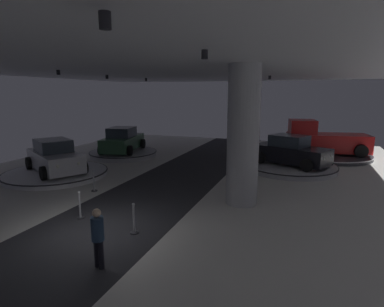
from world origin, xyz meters
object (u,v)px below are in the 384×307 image
Objects in this scene: display_platform_deep_right at (326,155)px; display_platform_far_right at (290,167)px; display_platform_far_left at (123,153)px; pickup_truck_deep_right at (322,140)px; display_platform_mid_left at (56,173)px; visitor_walking_near at (98,235)px; display_car_mid_left at (55,157)px; display_car_far_right at (291,151)px; column_right at (243,136)px; display_car_far_left at (123,141)px.

display_platform_far_right reaches higher than display_platform_deep_right.
display_platform_far_right is 11.32m from display_platform_far_left.
pickup_truck_deep_right is at bearing 19.10° from display_platform_far_left.
display_platform_deep_right is at bearing 18.90° from display_platform_far_left.
display_platform_mid_left is 0.96× the size of pickup_truck_deep_right.
display_car_mid_left is at bearing 138.85° from visitor_walking_near.
pickup_truck_deep_right reaches higher than display_platform_far_right.
display_platform_far_right is (-1.82, -4.65, -1.03)m from pickup_truck_deep_right.
display_platform_far_right is 13.28m from visitor_walking_near.
display_car_far_right reaches higher than visitor_walking_near.
visitor_walking_near is (-5.81, -17.29, -0.30)m from pickup_truck_deep_right.
display_platform_mid_left is at bearing -93.82° from display_platform_far_left.
pickup_truck_deep_right is at bearing 68.62° from display_platform_far_right.
display_platform_mid_left is 13.12m from display_car_far_right.
display_car_mid_left is at bearing 175.93° from column_right.
display_car_mid_left reaches higher than display_platform_far_right.
display_platform_far_left is 1.04× the size of display_car_far_left.
visitor_walking_near reaches higher than display_platform_far_right.
column_right reaches higher than display_car_far_left.
display_car_far_left reaches higher than display_car_far_right.
display_car_far_right is 11.33m from display_platform_far_left.
display_platform_far_right is 1.14× the size of display_car_far_right.
pickup_truck_deep_right is at bearing 37.87° from display_platform_mid_left.
visitor_walking_near reaches higher than display_platform_mid_left.
column_right is 10.36m from display_car_mid_left.
display_platform_far_right is 0.90m from display_car_far_right.
display_car_far_right is at bearing 26.64° from display_car_mid_left.
visitor_walking_near is (7.32, -12.71, -0.21)m from display_car_far_left.
column_right is 11.83m from pickup_truck_deep_right.
display_platform_far_left is at bearing 145.60° from column_right.
visitor_walking_near is at bearing -41.18° from display_platform_mid_left.
display_car_far_left is at bearing 179.66° from display_platform_far_right.
display_platform_far_left reaches higher than display_platform_deep_right.
display_car_far_right is (-1.85, -4.63, -0.13)m from pickup_truck_deep_right.
display_platform_far_right is at bearing -114.42° from display_platform_deep_right.
display_car_mid_left is at bearing -153.47° from display_platform_far_right.
display_car_far_right is at bearing 26.75° from display_platform_mid_left.
display_car_far_left is at bearing 86.10° from display_platform_mid_left.
visitor_walking_near is (7.75, -6.78, -0.14)m from display_car_mid_left.
pickup_truck_deep_right is at bearing -169.91° from display_platform_deep_right.
pickup_truck_deep_right reaches higher than display_platform_far_left.
display_car_far_right is (-0.03, 0.01, 0.90)m from display_platform_far_right.
display_car_far_left is (-11.28, 0.05, 0.04)m from display_car_far_right.
display_car_far_right is at bearing 77.00° from column_right.
column_right reaches higher than display_platform_mid_left.
column_right is at bearing -34.29° from display_car_far_left.
display_car_mid_left is 6.04m from display_platform_far_left.
display_car_far_right is 1.02× the size of display_car_far_left.
pickup_truck_deep_right is 18.24m from visitor_walking_near.
display_platform_deep_right is (13.85, 10.58, -0.00)m from display_platform_mid_left.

